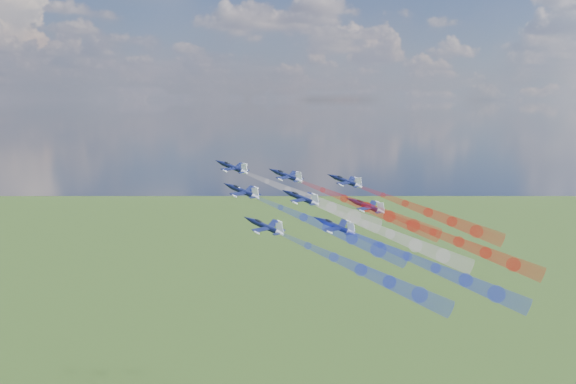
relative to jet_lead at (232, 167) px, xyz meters
name	(u,v)px	position (x,y,z in m)	size (l,w,h in m)	color
jet_lead	(232,167)	(0.00, 0.00, 0.00)	(9.96, 12.45, 3.32)	black
trail_lead	(309,198)	(15.01, -21.27, -7.03)	(4.15, 42.93, 4.15)	white
jet_inner_left	(242,191)	(-2.52, -16.53, -4.74)	(9.96, 12.45, 3.32)	black
trail_inner_left	(327,227)	(12.49, -37.80, -11.77)	(4.15, 42.93, 4.15)	#1B2CED
jet_inner_right	(286,176)	(15.06, -5.09, -2.63)	(9.96, 12.45, 3.32)	black
trail_inner_right	(366,207)	(30.07, -26.36, -9.66)	(4.15, 42.93, 4.15)	red
jet_outer_left	(265,226)	(-2.53, -33.82, -11.10)	(9.96, 12.45, 3.32)	black
trail_outer_left	(361,269)	(12.47, -55.09, -18.13)	(4.15, 42.93, 4.15)	#1B2CED
jet_center_third	(301,198)	(12.90, -20.95, -6.87)	(9.96, 12.45, 3.32)	black
trail_center_third	(390,234)	(27.91, -42.22, -13.90)	(4.15, 42.93, 4.15)	white
jet_outer_right	(346,181)	(32.93, -8.70, -4.72)	(9.96, 12.45, 3.32)	black
trail_outer_right	(428,212)	(47.94, -29.97, -11.75)	(4.15, 42.93, 4.15)	red
jet_rear_left	(336,226)	(14.75, -37.86, -11.64)	(9.96, 12.45, 3.32)	black
trail_rear_left	(436,268)	(29.76, -59.13, -18.67)	(4.15, 42.93, 4.15)	#1B2CED
jet_rear_right	(366,206)	(30.42, -25.81, -9.46)	(9.96, 12.45, 3.32)	black
trail_rear_right	(459,242)	(45.43, -47.08, -16.49)	(4.15, 42.93, 4.15)	red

